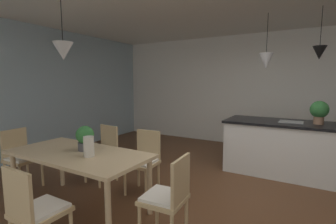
{
  "coord_description": "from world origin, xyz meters",
  "views": [
    {
      "loc": [
        0.79,
        -2.9,
        1.56
      ],
      "look_at": [
        -0.91,
        0.02,
        1.14
      ],
      "focal_mm": 26.05,
      "sensor_mm": 36.0,
      "label": 1
    }
  ],
  "objects_px": {
    "dining_table": "(78,158)",
    "vase_on_dining_table": "(89,147)",
    "chair_window_end": "(21,156)",
    "chair_far_left": "(103,151)",
    "chair_near_right": "(35,210)",
    "potted_plant_on_table": "(85,137)",
    "potted_plant_on_island": "(319,111)",
    "chair_kitchen_end": "(168,196)",
    "kitchen_island": "(286,148)",
    "chair_far_right": "(144,159)"
  },
  "relations": [
    {
      "from": "chair_far_left",
      "to": "potted_plant_on_table",
      "type": "distance_m",
      "value": 0.89
    },
    {
      "from": "dining_table",
      "to": "potted_plant_on_table",
      "type": "relative_size",
      "value": 5.78
    },
    {
      "from": "chair_near_right",
      "to": "kitchen_island",
      "type": "xyz_separation_m",
      "value": [
        1.68,
        3.34,
        -0.01
      ]
    },
    {
      "from": "chair_far_right",
      "to": "potted_plant_on_island",
      "type": "height_order",
      "value": "potted_plant_on_island"
    },
    {
      "from": "chair_window_end",
      "to": "potted_plant_on_island",
      "type": "distance_m",
      "value": 4.6
    },
    {
      "from": "dining_table",
      "to": "chair_near_right",
      "type": "relative_size",
      "value": 2.03
    },
    {
      "from": "dining_table",
      "to": "potted_plant_on_table",
      "type": "height_order",
      "value": "potted_plant_on_table"
    },
    {
      "from": "potted_plant_on_island",
      "to": "vase_on_dining_table",
      "type": "height_order",
      "value": "potted_plant_on_island"
    },
    {
      "from": "chair_window_end",
      "to": "kitchen_island",
      "type": "xyz_separation_m",
      "value": [
        3.33,
        2.56,
        -0.01
      ]
    },
    {
      "from": "chair_window_end",
      "to": "chair_far_right",
      "type": "xyz_separation_m",
      "value": [
        1.65,
        0.8,
        0.0
      ]
    },
    {
      "from": "chair_window_end",
      "to": "potted_plant_on_table",
      "type": "xyz_separation_m",
      "value": [
        1.26,
        0.11,
        0.41
      ]
    },
    {
      "from": "dining_table",
      "to": "chair_window_end",
      "type": "xyz_separation_m",
      "value": [
        -1.25,
        -0.0,
        -0.18
      ]
    },
    {
      "from": "chair_kitchen_end",
      "to": "vase_on_dining_table",
      "type": "height_order",
      "value": "vase_on_dining_table"
    },
    {
      "from": "kitchen_island",
      "to": "chair_kitchen_end",
      "type": "bearing_deg",
      "value": -107.82
    },
    {
      "from": "chair_near_right",
      "to": "vase_on_dining_table",
      "type": "relative_size",
      "value": 3.77
    },
    {
      "from": "chair_window_end",
      "to": "dining_table",
      "type": "bearing_deg",
      "value": 0.18
    },
    {
      "from": "potted_plant_on_island",
      "to": "chair_kitchen_end",
      "type": "bearing_deg",
      "value": -116.26
    },
    {
      "from": "vase_on_dining_table",
      "to": "kitchen_island",
      "type": "bearing_deg",
      "value": 54.96
    },
    {
      "from": "dining_table",
      "to": "chair_kitchen_end",
      "type": "distance_m",
      "value": 1.27
    },
    {
      "from": "dining_table",
      "to": "vase_on_dining_table",
      "type": "relative_size",
      "value": 7.65
    },
    {
      "from": "chair_far_left",
      "to": "chair_near_right",
      "type": "xyz_separation_m",
      "value": [
        0.79,
        -1.58,
        0.0
      ]
    },
    {
      "from": "chair_far_left",
      "to": "potted_plant_on_island",
      "type": "xyz_separation_m",
      "value": [
        2.9,
        1.76,
        0.64
      ]
    },
    {
      "from": "dining_table",
      "to": "chair_kitchen_end",
      "type": "height_order",
      "value": "chair_kitchen_end"
    },
    {
      "from": "chair_near_right",
      "to": "vase_on_dining_table",
      "type": "bearing_deg",
      "value": 101.45
    },
    {
      "from": "chair_far_left",
      "to": "chair_kitchen_end",
      "type": "bearing_deg",
      "value": -25.59
    },
    {
      "from": "vase_on_dining_table",
      "to": "chair_near_right",
      "type": "bearing_deg",
      "value": -78.55
    },
    {
      "from": "kitchen_island",
      "to": "chair_window_end",
      "type": "bearing_deg",
      "value": -142.46
    },
    {
      "from": "chair_window_end",
      "to": "chair_kitchen_end",
      "type": "height_order",
      "value": "same"
    },
    {
      "from": "chair_far_left",
      "to": "kitchen_island",
      "type": "height_order",
      "value": "kitchen_island"
    },
    {
      "from": "chair_near_right",
      "to": "potted_plant_on_island",
      "type": "bearing_deg",
      "value": 57.7
    },
    {
      "from": "chair_far_right",
      "to": "potted_plant_on_table",
      "type": "bearing_deg",
      "value": -119.4
    },
    {
      "from": "dining_table",
      "to": "chair_window_end",
      "type": "distance_m",
      "value": 1.27
    },
    {
      "from": "chair_near_right",
      "to": "kitchen_island",
      "type": "distance_m",
      "value": 3.74
    },
    {
      "from": "chair_far_right",
      "to": "vase_on_dining_table",
      "type": "bearing_deg",
      "value": -99.92
    },
    {
      "from": "vase_on_dining_table",
      "to": "chair_window_end",
      "type": "bearing_deg",
      "value": 178.22
    },
    {
      "from": "dining_table",
      "to": "potted_plant_on_island",
      "type": "bearing_deg",
      "value": 45.46
    },
    {
      "from": "dining_table",
      "to": "chair_kitchen_end",
      "type": "xyz_separation_m",
      "value": [
        1.25,
        0.0,
        -0.18
      ]
    },
    {
      "from": "chair_window_end",
      "to": "vase_on_dining_table",
      "type": "relative_size",
      "value": 3.77
    },
    {
      "from": "dining_table",
      "to": "chair_far_right",
      "type": "relative_size",
      "value": 2.03
    },
    {
      "from": "chair_window_end",
      "to": "chair_far_right",
      "type": "bearing_deg",
      "value": 25.77
    },
    {
      "from": "chair_far_left",
      "to": "chair_kitchen_end",
      "type": "relative_size",
      "value": 1.0
    },
    {
      "from": "vase_on_dining_table",
      "to": "dining_table",
      "type": "bearing_deg",
      "value": 168.48
    },
    {
      "from": "chair_far_left",
      "to": "chair_kitchen_end",
      "type": "xyz_separation_m",
      "value": [
        1.65,
        -0.79,
        0.0
      ]
    },
    {
      "from": "chair_window_end",
      "to": "chair_kitchen_end",
      "type": "distance_m",
      "value": 2.51
    },
    {
      "from": "chair_far_right",
      "to": "potted_plant_on_table",
      "type": "height_order",
      "value": "potted_plant_on_table"
    },
    {
      "from": "potted_plant_on_table",
      "to": "chair_near_right",
      "type": "bearing_deg",
      "value": -66.59
    },
    {
      "from": "chair_window_end",
      "to": "chair_far_left",
      "type": "height_order",
      "value": "same"
    },
    {
      "from": "chair_near_right",
      "to": "kitchen_island",
      "type": "relative_size",
      "value": 0.44
    },
    {
      "from": "chair_near_right",
      "to": "chair_kitchen_end",
      "type": "height_order",
      "value": "same"
    },
    {
      "from": "chair_near_right",
      "to": "kitchen_island",
      "type": "bearing_deg",
      "value": 63.39
    }
  ]
}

